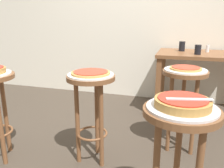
# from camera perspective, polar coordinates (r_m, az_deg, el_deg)

# --- Properties ---
(ground_plane) EXTENTS (6.00, 6.00, 0.00)m
(ground_plane) POSITION_cam_1_polar(r_m,az_deg,el_deg) (2.29, -2.49, -15.36)
(ground_plane) COLOR #42382D
(stool_foreground) EXTENTS (0.39, 0.39, 0.75)m
(stool_foreground) POSITION_cam_1_polar(r_m,az_deg,el_deg) (1.29, 16.02, -14.16)
(stool_foreground) COLOR brown
(stool_foreground) RESTS_ON ground_plane
(serving_plate_foreground) EXTENTS (0.35, 0.35, 0.01)m
(serving_plate_foreground) POSITION_cam_1_polar(r_m,az_deg,el_deg) (1.20, 16.75, -5.61)
(serving_plate_foreground) COLOR silver
(serving_plate_foreground) RESTS_ON stool_foreground
(pizza_foreground) EXTENTS (0.27, 0.27, 0.05)m
(pizza_foreground) POSITION_cam_1_polar(r_m,az_deg,el_deg) (1.19, 16.86, -4.34)
(pizza_foreground) COLOR #B78442
(pizza_foreground) RESTS_ON serving_plate_foreground
(stool_leftside) EXTENTS (0.39, 0.39, 0.75)m
(stool_leftside) POSITION_cam_1_polar(r_m,az_deg,el_deg) (1.89, -5.07, -3.78)
(stool_leftside) COLOR brown
(stool_leftside) RESTS_ON ground_plane
(serving_plate_leftside) EXTENTS (0.36, 0.36, 0.01)m
(serving_plate_leftside) POSITION_cam_1_polar(r_m,az_deg,el_deg) (1.84, -5.22, 2.29)
(serving_plate_leftside) COLOR silver
(serving_plate_leftside) RESTS_ON stool_leftside
(pizza_leftside) EXTENTS (0.31, 0.31, 0.02)m
(pizza_leftside) POSITION_cam_1_polar(r_m,az_deg,el_deg) (1.83, -5.23, 2.78)
(pizza_leftside) COLOR tan
(pizza_leftside) RESTS_ON serving_plate_leftside
(stool_rear) EXTENTS (0.39, 0.39, 0.75)m
(stool_rear) POSITION_cam_1_polar(r_m,az_deg,el_deg) (2.15, 17.10, -2.08)
(stool_rear) COLOR brown
(stool_rear) RESTS_ON ground_plane
(serving_plate_rear) EXTENTS (0.36, 0.36, 0.01)m
(serving_plate_rear) POSITION_cam_1_polar(r_m,az_deg,el_deg) (2.09, 17.55, 3.30)
(serving_plate_rear) COLOR silver
(serving_plate_rear) RESTS_ON stool_rear
(pizza_rear) EXTENTS (0.27, 0.27, 0.02)m
(pizza_rear) POSITION_cam_1_polar(r_m,az_deg,el_deg) (2.09, 17.58, 3.72)
(pizza_rear) COLOR tan
(pizza_rear) RESTS_ON serving_plate_rear
(dining_table) EXTENTS (1.02, 0.71, 0.78)m
(dining_table) POSITION_cam_1_polar(r_m,az_deg,el_deg) (3.10, 20.63, 4.89)
(dining_table) COLOR brown
(dining_table) RESTS_ON ground_plane
(cup_near_edge) EXTENTS (0.07, 0.07, 0.11)m
(cup_near_edge) POSITION_cam_1_polar(r_m,az_deg,el_deg) (2.91, 20.26, 7.89)
(cup_near_edge) COLOR black
(cup_near_edge) RESTS_ON dining_table
(cup_far_edge) EXTENTS (0.08, 0.08, 0.12)m
(cup_far_edge) POSITION_cam_1_polar(r_m,az_deg,el_deg) (3.16, 16.74, 8.84)
(cup_far_edge) COLOR black
(cup_far_edge) RESTS_ON dining_table
(condiment_shaker) EXTENTS (0.04, 0.04, 0.09)m
(condiment_shaker) POSITION_cam_1_polar(r_m,az_deg,el_deg) (3.16, 22.33, 8.01)
(condiment_shaker) COLOR white
(condiment_shaker) RESTS_ON dining_table
(pizza_server_knife) EXTENTS (0.22, 0.07, 0.01)m
(pizza_server_knife) POSITION_cam_1_polar(r_m,az_deg,el_deg) (1.17, 18.42, -3.55)
(pizza_server_knife) COLOR silver
(pizza_server_knife) RESTS_ON pizza_foreground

